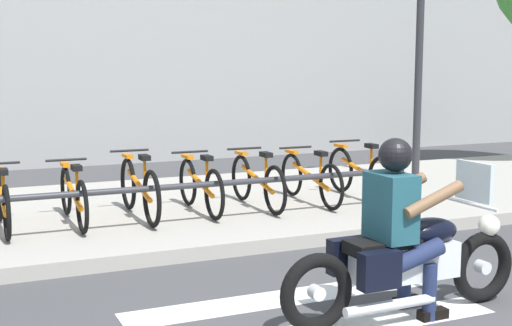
{
  "coord_description": "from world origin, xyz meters",
  "views": [
    {
      "loc": [
        -2.96,
        -3.61,
        1.97
      ],
      "look_at": [
        0.05,
        3.16,
        0.94
      ],
      "focal_mm": 49.77,
      "sensor_mm": 36.0,
      "label": 1
    }
  ],
  "objects_px": {
    "bicycle_3": "(200,186)",
    "bicycle_1": "(73,196)",
    "street_lamp": "(420,20)",
    "bicycle_2": "(139,189)",
    "bike_rack": "(216,186)",
    "bicycle_5": "(310,178)",
    "motorcycle": "(406,261)",
    "bicycle_4": "(257,181)",
    "rider": "(399,216)",
    "bicycle_6": "(360,173)",
    "bicycle_0": "(2,201)"
  },
  "relations": [
    {
      "from": "motorcycle",
      "to": "bicycle_0",
      "type": "distance_m",
      "value": 4.58
    },
    {
      "from": "rider",
      "to": "bicycle_1",
      "type": "distance_m",
      "value": 4.15
    },
    {
      "from": "bicycle_2",
      "to": "bicycle_3",
      "type": "height_order",
      "value": "bicycle_2"
    },
    {
      "from": "bicycle_4",
      "to": "street_lamp",
      "type": "xyz_separation_m",
      "value": [
        3.23,
        1.04,
        2.16
      ]
    },
    {
      "from": "bicycle_5",
      "to": "bicycle_6",
      "type": "distance_m",
      "value": 0.77
    },
    {
      "from": "bicycle_0",
      "to": "bicycle_6",
      "type": "distance_m",
      "value": 4.61
    },
    {
      "from": "bicycle_2",
      "to": "bicycle_4",
      "type": "relative_size",
      "value": 1.05
    },
    {
      "from": "rider",
      "to": "bicycle_4",
      "type": "bearing_deg",
      "value": 82.99
    },
    {
      "from": "bicycle_5",
      "to": "street_lamp",
      "type": "bearing_deg",
      "value": 22.79
    },
    {
      "from": "motorcycle",
      "to": "bicycle_3",
      "type": "height_order",
      "value": "motorcycle"
    },
    {
      "from": "bike_rack",
      "to": "bicycle_6",
      "type": "bearing_deg",
      "value": 13.51
    },
    {
      "from": "bicycle_1",
      "to": "bicycle_0",
      "type": "bearing_deg",
      "value": -179.99
    },
    {
      "from": "bicycle_2",
      "to": "bicycle_4",
      "type": "xyz_separation_m",
      "value": [
        1.54,
        0.0,
        -0.02
      ]
    },
    {
      "from": "bicycle_0",
      "to": "bike_rack",
      "type": "distance_m",
      "value": 2.37
    },
    {
      "from": "bicycle_0",
      "to": "bicycle_5",
      "type": "relative_size",
      "value": 0.97
    },
    {
      "from": "bicycle_0",
      "to": "bicycle_4",
      "type": "bearing_deg",
      "value": -0.01
    },
    {
      "from": "bicycle_5",
      "to": "motorcycle",
      "type": "bearing_deg",
      "value": -107.18
    },
    {
      "from": "bicycle_0",
      "to": "bike_rack",
      "type": "bearing_deg",
      "value": -13.54
    },
    {
      "from": "bicycle_2",
      "to": "bicycle_3",
      "type": "distance_m",
      "value": 0.77
    },
    {
      "from": "street_lamp",
      "to": "bicycle_1",
      "type": "bearing_deg",
      "value": -169.41
    },
    {
      "from": "bicycle_5",
      "to": "bicycle_6",
      "type": "height_order",
      "value": "bicycle_6"
    },
    {
      "from": "bicycle_2",
      "to": "bicycle_5",
      "type": "height_order",
      "value": "bicycle_2"
    },
    {
      "from": "bicycle_6",
      "to": "bicycle_0",
      "type": "bearing_deg",
      "value": 179.98
    },
    {
      "from": "bicycle_2",
      "to": "bike_rack",
      "type": "relative_size",
      "value": 0.34
    },
    {
      "from": "motorcycle",
      "to": "bike_rack",
      "type": "bearing_deg",
      "value": 97.14
    },
    {
      "from": "bicycle_2",
      "to": "rider",
      "type": "bearing_deg",
      "value": -73.67
    },
    {
      "from": "bicycle_5",
      "to": "street_lamp",
      "type": "xyz_separation_m",
      "value": [
        2.47,
        1.04,
        2.17
      ]
    },
    {
      "from": "bike_rack",
      "to": "bicycle_5",
      "type": "bearing_deg",
      "value": 19.87
    },
    {
      "from": "bicycle_0",
      "to": "bicycle_6",
      "type": "xyz_separation_m",
      "value": [
        4.61,
        -0.0,
        0.02
      ]
    },
    {
      "from": "bicycle_0",
      "to": "bicycle_4",
      "type": "distance_m",
      "value": 3.07
    },
    {
      "from": "bicycle_0",
      "to": "bicycle_5",
      "type": "height_order",
      "value": "same"
    },
    {
      "from": "motorcycle",
      "to": "bicycle_2",
      "type": "height_order",
      "value": "motorcycle"
    },
    {
      "from": "bicycle_3",
      "to": "street_lamp",
      "type": "xyz_separation_m",
      "value": [
        4.0,
        1.04,
        2.16
      ]
    },
    {
      "from": "rider",
      "to": "bicycle_2",
      "type": "distance_m",
      "value": 3.86
    },
    {
      "from": "bike_rack",
      "to": "bicycle_1",
      "type": "bearing_deg",
      "value": 160.13
    },
    {
      "from": "motorcycle",
      "to": "bicycle_5",
      "type": "xyz_separation_m",
      "value": [
        1.14,
        3.7,
        0.03
      ]
    },
    {
      "from": "bicycle_1",
      "to": "bicycle_4",
      "type": "bearing_deg",
      "value": -0.02
    },
    {
      "from": "bicycle_4",
      "to": "bicycle_1",
      "type": "bearing_deg",
      "value": 179.98
    },
    {
      "from": "bicycle_2",
      "to": "bicycle_5",
      "type": "distance_m",
      "value": 2.31
    },
    {
      "from": "bicycle_0",
      "to": "street_lamp",
      "type": "height_order",
      "value": "street_lamp"
    },
    {
      "from": "bicycle_1",
      "to": "bicycle_5",
      "type": "height_order",
      "value": "bicycle_5"
    },
    {
      "from": "street_lamp",
      "to": "rider",
      "type": "bearing_deg",
      "value": -127.93
    },
    {
      "from": "bicycle_2",
      "to": "bicycle_4",
      "type": "height_order",
      "value": "bicycle_2"
    },
    {
      "from": "bicycle_5",
      "to": "street_lamp",
      "type": "relative_size",
      "value": 0.39
    },
    {
      "from": "bicycle_0",
      "to": "bicycle_4",
      "type": "relative_size",
      "value": 0.98
    },
    {
      "from": "bicycle_3",
      "to": "bicycle_6",
      "type": "distance_m",
      "value": 2.31
    },
    {
      "from": "bicycle_3",
      "to": "bicycle_1",
      "type": "bearing_deg",
      "value": 179.96
    },
    {
      "from": "bicycle_4",
      "to": "bicycle_6",
      "type": "xyz_separation_m",
      "value": [
        1.54,
        -0.0,
        0.01
      ]
    },
    {
      "from": "bicycle_1",
      "to": "bicycle_6",
      "type": "bearing_deg",
      "value": -0.02
    },
    {
      "from": "bicycle_1",
      "to": "motorcycle",
      "type": "bearing_deg",
      "value": -62.44
    }
  ]
}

